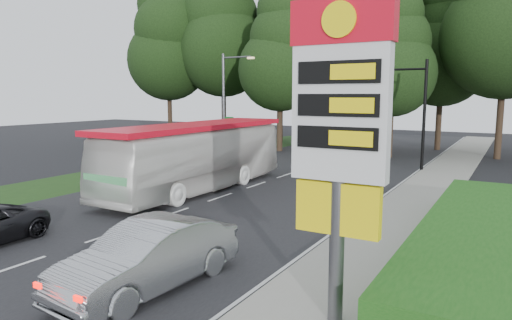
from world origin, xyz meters
The scene contains 19 objects.
road_surface centered at (0.00, 12.00, 0.01)m, with size 14.00×80.00×0.02m, color black.
sidewalk_right centered at (8.50, 12.00, 0.06)m, with size 3.00×80.00×0.12m, color gray.
grass_verge_left centered at (-9.50, 18.00, 0.01)m, with size 5.00×50.00×0.02m, color #193814.
hedge centered at (11.50, 8.00, 0.60)m, with size 3.00×14.00×1.20m, color #1A5115.
gas_station_pylon centered at (9.20, 1.99, 4.45)m, with size 2.10×0.45×6.85m.
traffic_signal_mast centered at (5.68, 24.00, 4.67)m, with size 6.10×0.35×7.20m.
streetlight_signs centered at (-6.99, 22.01, 4.44)m, with size 2.75×0.98×8.00m.
monument centered at (-2.00, 30.00, 5.10)m, with size 3.00×3.00×10.05m.
tree_far_west centered at (-22.00, 33.00, 10.68)m, with size 8.96×8.96×17.60m.
tree_west_mid centered at (-16.00, 35.00, 11.69)m, with size 9.80×9.80×19.25m.
tree_west_near centered at (-10.00, 37.00, 10.02)m, with size 8.40×8.40×16.50m.
tree_center_left centered at (-5.00, 33.00, 12.02)m, with size 10.08×10.08×19.80m.
tree_center_right centered at (1.00, 35.00, 11.02)m, with size 9.24×9.24×18.15m.
tree_east_near centered at (6.00, 37.00, 9.68)m, with size 8.12×8.12×15.95m.
tree_east_mid centered at (11.00, 33.00, 11.35)m, with size 9.52×9.52×18.70m.
tree_monument_left centered at (-6.00, 29.00, 8.68)m, with size 7.28×7.28×14.30m.
tree_monument_right centered at (3.50, 29.50, 8.01)m, with size 6.72×6.72×13.20m.
transit_bus centered at (-2.00, 11.85, 1.74)m, with size 2.93×12.52×3.49m, color white.
sedan_silver centered at (4.40, 1.40, 0.86)m, with size 1.83×5.24×1.73m, color #A0A3A7.
Camera 1 is at (12.38, -6.90, 4.95)m, focal length 32.00 mm.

